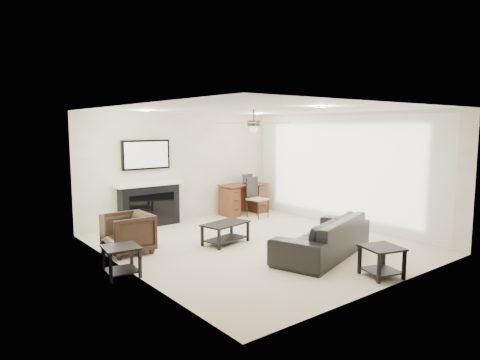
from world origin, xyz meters
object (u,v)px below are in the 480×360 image
at_px(sofa, 323,236).
at_px(coffee_table, 226,233).
at_px(armchair, 128,233).
at_px(desk, 244,199).
at_px(fireplace_unit, 149,184).

xyz_separation_m(sofa, coffee_table, (-0.90, 1.60, -0.13)).
xyz_separation_m(armchair, desk, (3.71, 1.43, 0.03)).
relative_size(coffee_table, desk, 0.74).
height_order(armchair, desk, desk).
xyz_separation_m(coffee_table, fireplace_unit, (-0.48, 2.17, 0.75)).
relative_size(sofa, coffee_table, 2.52).
bearing_deg(sofa, desk, -124.91).
bearing_deg(desk, armchair, -158.85).
bearing_deg(coffee_table, fireplace_unit, 90.31).
bearing_deg(coffee_table, sofa, -72.90).
xyz_separation_m(fireplace_unit, desk, (2.49, -0.19, -0.57)).
bearing_deg(fireplace_unit, coffee_table, -77.43).
height_order(sofa, coffee_table, sofa).
bearing_deg(sofa, coffee_table, -78.41).
xyz_separation_m(armchair, fireplace_unit, (1.22, 1.62, 0.60)).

